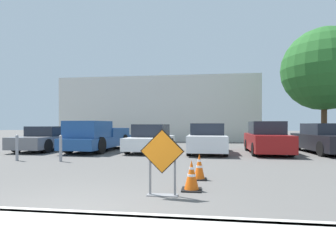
{
  "coord_description": "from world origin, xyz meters",
  "views": [
    {
      "loc": [
        2.27,
        -3.71,
        1.46
      ],
      "look_at": [
        0.76,
        7.61,
        1.39
      ],
      "focal_mm": 28.0,
      "sensor_mm": 36.0,
      "label": 1
    }
  ],
  "objects_px": {
    "parked_car_second": "(151,139)",
    "parked_car_third": "(207,139)",
    "traffic_cone_second": "(199,167)",
    "parked_car_fourth": "(267,139)",
    "road_closed_sign": "(162,159)",
    "bollard_second": "(17,147)",
    "pickup_truck": "(96,138)",
    "bollard_nearest": "(61,148)",
    "traffic_cone_nearest": "(192,176)",
    "parked_car_nearest": "(49,139)",
    "parked_car_fifth": "(326,139)"
  },
  "relations": [
    {
      "from": "parked_car_nearest",
      "to": "parked_car_third",
      "type": "bearing_deg",
      "value": 178.39
    },
    {
      "from": "traffic_cone_nearest",
      "to": "traffic_cone_second",
      "type": "bearing_deg",
      "value": 82.47
    },
    {
      "from": "parked_car_nearest",
      "to": "pickup_truck",
      "type": "relative_size",
      "value": 0.85
    },
    {
      "from": "road_closed_sign",
      "to": "parked_car_nearest",
      "type": "height_order",
      "value": "road_closed_sign"
    },
    {
      "from": "road_closed_sign",
      "to": "bollard_second",
      "type": "xyz_separation_m",
      "value": [
        -6.59,
        4.36,
        -0.21
      ]
    },
    {
      "from": "traffic_cone_second",
      "to": "parked_car_nearest",
      "type": "xyz_separation_m",
      "value": [
        -8.59,
        6.84,
        0.3
      ]
    },
    {
      "from": "parked_car_second",
      "to": "traffic_cone_second",
      "type": "bearing_deg",
      "value": 115.37
    },
    {
      "from": "road_closed_sign",
      "to": "pickup_truck",
      "type": "distance_m",
      "value": 9.64
    },
    {
      "from": "parked_car_fourth",
      "to": "parked_car_fifth",
      "type": "xyz_separation_m",
      "value": [
        2.96,
        0.47,
        -0.02
      ]
    },
    {
      "from": "parked_car_third",
      "to": "parked_car_fourth",
      "type": "relative_size",
      "value": 0.96
    },
    {
      "from": "traffic_cone_second",
      "to": "parked_car_second",
      "type": "relative_size",
      "value": 0.16
    },
    {
      "from": "traffic_cone_second",
      "to": "bollard_second",
      "type": "height_order",
      "value": "bollard_second"
    },
    {
      "from": "parked_car_fifth",
      "to": "parked_car_second",
      "type": "bearing_deg",
      "value": 0.78
    },
    {
      "from": "bollard_nearest",
      "to": "bollard_second",
      "type": "bearing_deg",
      "value": 180.0
    },
    {
      "from": "parked_car_fourth",
      "to": "bollard_second",
      "type": "distance_m",
      "value": 11.33
    },
    {
      "from": "pickup_truck",
      "to": "bollard_nearest",
      "type": "height_order",
      "value": "pickup_truck"
    },
    {
      "from": "parked_car_nearest",
      "to": "bollard_nearest",
      "type": "xyz_separation_m",
      "value": [
        3.15,
        -4.19,
        -0.09
      ]
    },
    {
      "from": "pickup_truck",
      "to": "parked_car_fourth",
      "type": "bearing_deg",
      "value": -175.49
    },
    {
      "from": "road_closed_sign",
      "to": "traffic_cone_nearest",
      "type": "height_order",
      "value": "road_closed_sign"
    },
    {
      "from": "parked_car_third",
      "to": "parked_car_fifth",
      "type": "distance_m",
      "value": 5.97
    },
    {
      "from": "bollard_nearest",
      "to": "road_closed_sign",
      "type": "bearing_deg",
      "value": -42.78
    },
    {
      "from": "pickup_truck",
      "to": "parked_car_fifth",
      "type": "xyz_separation_m",
      "value": [
        11.87,
        0.6,
        -0.04
      ]
    },
    {
      "from": "parked_car_second",
      "to": "parked_car_third",
      "type": "bearing_deg",
      "value": 178.03
    },
    {
      "from": "traffic_cone_nearest",
      "to": "parked_car_third",
      "type": "xyz_separation_m",
      "value": [
        0.45,
        7.63,
        0.37
      ]
    },
    {
      "from": "pickup_truck",
      "to": "parked_car_third",
      "type": "distance_m",
      "value": 5.95
    },
    {
      "from": "parked_car_third",
      "to": "parked_car_fourth",
      "type": "distance_m",
      "value": 2.97
    },
    {
      "from": "traffic_cone_second",
      "to": "parked_car_fourth",
      "type": "xyz_separation_m",
      "value": [
        3.26,
        6.7,
        0.4
      ]
    },
    {
      "from": "parked_car_nearest",
      "to": "bollard_second",
      "type": "relative_size",
      "value": 4.39
    },
    {
      "from": "traffic_cone_second",
      "to": "bollard_second",
      "type": "relative_size",
      "value": 0.66
    },
    {
      "from": "parked_car_second",
      "to": "pickup_truck",
      "type": "bearing_deg",
      "value": 7.64
    },
    {
      "from": "parked_car_fourth",
      "to": "bollard_second",
      "type": "bearing_deg",
      "value": 23.04
    },
    {
      "from": "pickup_truck",
      "to": "parked_car_second",
      "type": "distance_m",
      "value": 2.99
    },
    {
      "from": "parked_car_nearest",
      "to": "parked_car_fourth",
      "type": "relative_size",
      "value": 1.09
    },
    {
      "from": "bollard_nearest",
      "to": "parked_car_third",
      "type": "bearing_deg",
      "value": 33.62
    },
    {
      "from": "parked_car_nearest",
      "to": "pickup_truck",
      "type": "distance_m",
      "value": 2.95
    },
    {
      "from": "pickup_truck",
      "to": "road_closed_sign",
      "type": "bearing_deg",
      "value": 124.39
    },
    {
      "from": "parked_car_second",
      "to": "bollard_nearest",
      "type": "xyz_separation_m",
      "value": [
        -2.78,
        -4.12,
        -0.12
      ]
    },
    {
      "from": "parked_car_third",
      "to": "parked_car_fifth",
      "type": "xyz_separation_m",
      "value": [
        5.92,
        0.71,
        0.01
      ]
    },
    {
      "from": "road_closed_sign",
      "to": "bollard_nearest",
      "type": "height_order",
      "value": "road_closed_sign"
    },
    {
      "from": "traffic_cone_nearest",
      "to": "bollard_second",
      "type": "distance_m",
      "value": 8.11
    },
    {
      "from": "traffic_cone_nearest",
      "to": "parked_car_third",
      "type": "bearing_deg",
      "value": 86.59
    },
    {
      "from": "traffic_cone_second",
      "to": "parked_car_second",
      "type": "bearing_deg",
      "value": 111.47
    },
    {
      "from": "parked_car_fifth",
      "to": "bollard_second",
      "type": "relative_size",
      "value": 4.39
    },
    {
      "from": "parked_car_second",
      "to": "parked_car_fifth",
      "type": "bearing_deg",
      "value": -173.51
    },
    {
      "from": "traffic_cone_second",
      "to": "bollard_nearest",
      "type": "relative_size",
      "value": 0.66
    },
    {
      "from": "traffic_cone_second",
      "to": "bollard_nearest",
      "type": "xyz_separation_m",
      "value": [
        -5.44,
        2.65,
        0.22
      ]
    },
    {
      "from": "traffic_cone_second",
      "to": "pickup_truck",
      "type": "bearing_deg",
      "value": 130.68
    },
    {
      "from": "bollard_second",
      "to": "traffic_cone_nearest",
      "type": "bearing_deg",
      "value": -28.01
    },
    {
      "from": "parked_car_fifth",
      "to": "bollard_nearest",
      "type": "relative_size",
      "value": 4.41
    },
    {
      "from": "parked_car_second",
      "to": "parked_car_third",
      "type": "relative_size",
      "value": 1.03
    }
  ]
}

